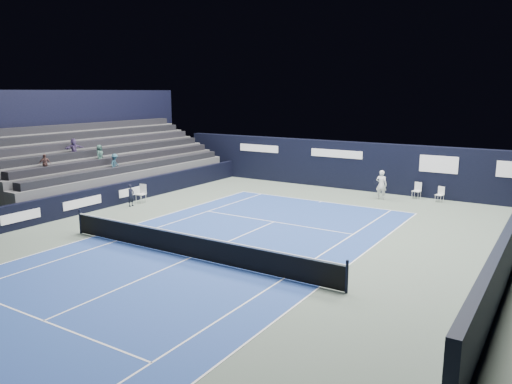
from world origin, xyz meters
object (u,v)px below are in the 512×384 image
folding_chair_back_a (418,188)px  tennis_net (190,245)px  folding_chair_back_b (440,193)px  line_judge_chair (142,192)px  tennis_player (381,185)px

folding_chair_back_a → tennis_net: bearing=-96.1°
folding_chair_back_a → folding_chair_back_b: 1.41m
line_judge_chair → folding_chair_back_a: bearing=32.0°
line_judge_chair → tennis_net: 10.65m
tennis_player → line_judge_chair: bearing=-144.1°
folding_chair_back_a → tennis_net: (-4.48, -15.79, -0.15)m
folding_chair_back_b → tennis_net: (-5.86, -15.50, -0.01)m
folding_chair_back_b → line_judge_chair: (-14.56, -9.36, 0.09)m
folding_chair_back_b → tennis_net: size_ratio=0.07×
line_judge_chair → tennis_player: 14.08m
tennis_net → folding_chair_back_b: bearing=69.3°
folding_chair_back_b → folding_chair_back_a: bearing=-175.8°
folding_chair_back_a → folding_chair_back_b: size_ratio=1.09×
folding_chair_back_a → tennis_net: size_ratio=0.08×
folding_chair_back_b → tennis_player: tennis_player is taller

